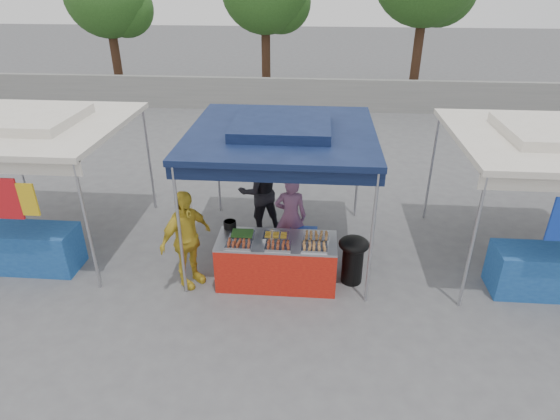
# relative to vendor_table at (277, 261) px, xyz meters

# --- Properties ---
(ground_plane) EXTENTS (80.00, 80.00, 0.00)m
(ground_plane) POSITION_rel_vendor_table_xyz_m (0.00, 0.10, -0.43)
(ground_plane) COLOR #535355
(back_wall) EXTENTS (40.00, 0.25, 1.20)m
(back_wall) POSITION_rel_vendor_table_xyz_m (0.00, 11.10, 0.17)
(back_wall) COLOR slate
(back_wall) RESTS_ON ground_plane
(main_canopy) EXTENTS (3.20, 3.20, 2.57)m
(main_canopy) POSITION_rel_vendor_table_xyz_m (0.00, 1.07, 1.94)
(main_canopy) COLOR #ADAEB4
(main_canopy) RESTS_ON ground_plane
(neighbor_stall_left) EXTENTS (3.20, 3.20, 2.57)m
(neighbor_stall_left) POSITION_rel_vendor_table_xyz_m (-4.50, 0.67, 1.18)
(neighbor_stall_left) COLOR #ADAEB4
(neighbor_stall_left) RESTS_ON ground_plane
(neighbor_stall_right) EXTENTS (3.20, 3.20, 2.57)m
(neighbor_stall_right) POSITION_rel_vendor_table_xyz_m (4.50, 0.67, 1.18)
(neighbor_stall_right) COLOR #ADAEB4
(neighbor_stall_right) RESTS_ON ground_plane
(vendor_table) EXTENTS (2.00, 0.80, 0.85)m
(vendor_table) POSITION_rel_vendor_table_xyz_m (0.00, 0.00, 0.00)
(vendor_table) COLOR #B31B10
(vendor_table) RESTS_ON ground_plane
(food_tray_fl) EXTENTS (0.42, 0.30, 0.07)m
(food_tray_fl) POSITION_rel_vendor_table_xyz_m (-0.59, -0.24, 0.46)
(food_tray_fl) COLOR #B9B9BE
(food_tray_fl) RESTS_ON vendor_table
(food_tray_fm) EXTENTS (0.42, 0.30, 0.07)m
(food_tray_fm) POSITION_rel_vendor_table_xyz_m (0.05, -0.24, 0.46)
(food_tray_fm) COLOR #B9B9BE
(food_tray_fm) RESTS_ON vendor_table
(food_tray_fr) EXTENTS (0.42, 0.30, 0.07)m
(food_tray_fr) POSITION_rel_vendor_table_xyz_m (0.63, -0.23, 0.46)
(food_tray_fr) COLOR #B9B9BE
(food_tray_fr) RESTS_ON vendor_table
(food_tray_bl) EXTENTS (0.42, 0.30, 0.07)m
(food_tray_bl) POSITION_rel_vendor_table_xyz_m (-0.59, 0.08, 0.46)
(food_tray_bl) COLOR #B9B9BE
(food_tray_bl) RESTS_ON vendor_table
(food_tray_bm) EXTENTS (0.42, 0.30, 0.07)m
(food_tray_bm) POSITION_rel_vendor_table_xyz_m (-0.02, 0.08, 0.46)
(food_tray_bm) COLOR #B9B9BE
(food_tray_bm) RESTS_ON vendor_table
(food_tray_br) EXTENTS (0.42, 0.30, 0.07)m
(food_tray_br) POSITION_rel_vendor_table_xyz_m (0.65, 0.11, 0.46)
(food_tray_br) COLOR #B9B9BE
(food_tray_br) RESTS_ON vendor_table
(cooking_pot) EXTENTS (0.22, 0.22, 0.13)m
(cooking_pot) POSITION_rel_vendor_table_xyz_m (-0.84, 0.35, 0.49)
(cooking_pot) COLOR black
(cooking_pot) RESTS_ON vendor_table
(skewer_cup) EXTENTS (0.07, 0.07, 0.09)m
(skewer_cup) POSITION_rel_vendor_table_xyz_m (-0.07, -0.13, 0.47)
(skewer_cup) COLOR #ADAEB4
(skewer_cup) RESTS_ON vendor_table
(wok_burner) EXTENTS (0.52, 0.52, 0.87)m
(wok_burner) POSITION_rel_vendor_table_xyz_m (1.29, 0.14, 0.09)
(wok_burner) COLOR black
(wok_burner) RESTS_ON ground_plane
(crate_left) EXTENTS (0.52, 0.36, 0.31)m
(crate_left) POSITION_rel_vendor_table_xyz_m (-0.44, 0.62, -0.27)
(crate_left) COLOR #123396
(crate_left) RESTS_ON ground_plane
(crate_right) EXTENTS (0.53, 0.37, 0.32)m
(crate_right) POSITION_rel_vendor_table_xyz_m (0.42, 0.75, -0.27)
(crate_right) COLOR #123396
(crate_right) RESTS_ON ground_plane
(crate_stacked) EXTENTS (0.51, 0.35, 0.30)m
(crate_stacked) POSITION_rel_vendor_table_xyz_m (0.42, 0.75, 0.05)
(crate_stacked) COLOR #123396
(crate_stacked) RESTS_ON crate_right
(vendor_woman) EXTENTS (0.60, 0.40, 1.61)m
(vendor_woman) POSITION_rel_vendor_table_xyz_m (0.18, 0.93, 0.38)
(vendor_woman) COLOR #7F5175
(vendor_woman) RESTS_ON ground_plane
(helper_man) EXTENTS (1.08, 0.99, 1.79)m
(helper_man) POSITION_rel_vendor_table_xyz_m (-0.50, 1.80, 0.47)
(helper_man) COLOR black
(helper_man) RESTS_ON ground_plane
(customer_person) EXTENTS (0.94, 1.08, 1.75)m
(customer_person) POSITION_rel_vendor_table_xyz_m (-1.49, -0.15, 0.45)
(customer_person) COLOR gold
(customer_person) RESTS_ON ground_plane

